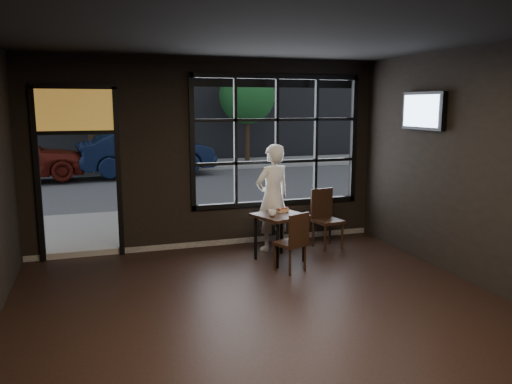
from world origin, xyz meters
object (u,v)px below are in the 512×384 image
object	(u,v)px
cafe_table	(280,237)
chair_near	(290,241)
navy_car	(147,152)
man	(273,198)

from	to	relation	value
cafe_table	chair_near	world-z (taller)	chair_near
chair_near	navy_car	bearing A→B (deg)	-107.87
chair_near	navy_car	xyz separation A→B (m)	(-0.99, 10.73, 0.40)
man	navy_car	xyz separation A→B (m)	(-1.11, 9.63, -0.05)
cafe_table	chair_near	xyz separation A→B (m)	(-0.03, -0.52, 0.07)
navy_car	cafe_table	bearing A→B (deg)	178.88
cafe_table	man	distance (m)	0.79
man	navy_car	bearing A→B (deg)	-100.27
cafe_table	man	xyz separation A→B (m)	(0.09, 0.59, 0.52)
cafe_table	chair_near	size ratio (longest dim) A/B	0.84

